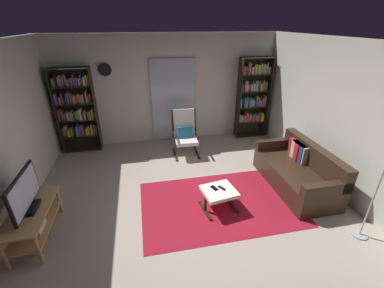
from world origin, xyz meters
The scene contains 15 objects.
ground_plane centered at (0.00, 0.00, 0.00)m, with size 7.02×7.02×0.00m, color #AA988B.
wall_back centered at (0.00, 2.90, 1.30)m, with size 5.60×0.06×2.60m, color silver.
wall_right centered at (2.70, 0.00, 1.30)m, with size 0.06×6.00×2.60m, color silver.
glass_door_panel centered at (0.13, 2.83, 1.05)m, with size 1.10×0.01×2.00m, color silver.
area_rug centered at (0.49, 0.04, 0.00)m, with size 2.64×1.72×0.01m, color maroon.
tv_stand centered at (-2.30, -0.16, 0.33)m, with size 0.49×1.12×0.51m.
television centered at (-2.30, -0.14, 0.76)m, with size 0.20×0.85×0.55m.
bookshelf_near_tv centered at (-2.12, 2.70, 1.02)m, with size 0.85×0.30×1.94m.
bookshelf_near_sofa centered at (2.15, 2.68, 1.11)m, with size 0.80×0.30×2.05m.
leather_sofa centered at (2.08, 0.28, 0.30)m, with size 0.84×1.76×0.80m.
lounge_armchair centered at (0.26, 2.02, 0.53)m, with size 0.57×0.66×1.02m.
ottoman centered at (0.44, -0.07, 0.30)m, with size 0.59×0.56×0.37m.
tv_remote centered at (0.49, -0.04, 0.38)m, with size 0.04×0.14×0.02m, color black.
cell_phone centered at (0.37, -0.01, 0.37)m, with size 0.07×0.14×0.01m, color black.
wall_clock centered at (-1.40, 2.82, 1.85)m, with size 0.29×0.03×0.29m.
Camera 1 is at (-0.68, -3.28, 2.85)m, focal length 23.79 mm.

